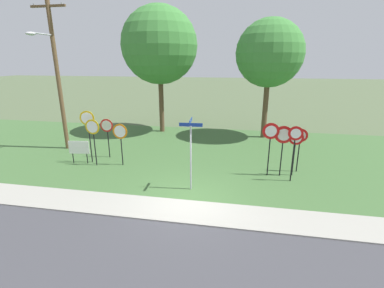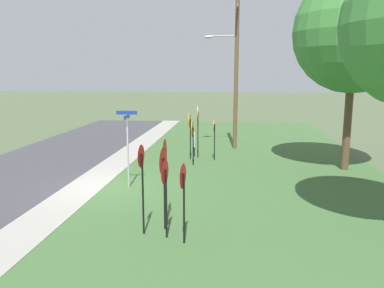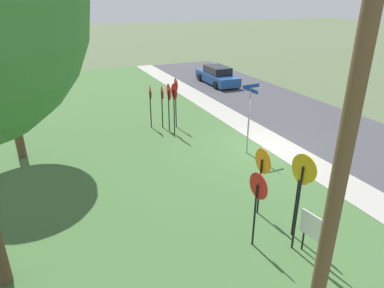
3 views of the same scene
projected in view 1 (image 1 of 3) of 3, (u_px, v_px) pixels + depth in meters
name	position (u px, v px, depth m)	size (l,w,h in m)	color
ground_plane	(189.00, 201.00, 10.87)	(160.00, 160.00, 0.00)	#4C5B3D
sidewalk_strip	(185.00, 211.00, 10.11)	(44.00, 1.60, 0.06)	#99968C
grass_median	(207.00, 153.00, 16.50)	(44.00, 12.00, 0.04)	#3D6033
stop_sign_near_left	(88.00, 125.00, 14.29)	(0.76, 0.15, 2.85)	black
stop_sign_near_right	(120.00, 135.00, 14.05)	(0.79, 0.09, 2.25)	black
stop_sign_far_left	(93.00, 132.00, 13.95)	(0.78, 0.10, 2.49)	black
stop_sign_far_center	(107.00, 130.00, 15.20)	(0.73, 0.11, 2.24)	black
yield_sign_near_left	(270.00, 137.00, 12.64)	(0.78, 0.10, 2.61)	black
yield_sign_near_right	(295.00, 141.00, 12.03)	(0.64, 0.11, 2.61)	black
yield_sign_far_left	(296.00, 143.00, 12.73)	(0.69, 0.12, 2.24)	black
yield_sign_far_right	(300.00, 140.00, 13.19)	(0.67, 0.13, 2.22)	black
yield_sign_center	(283.00, 139.00, 12.62)	(0.83, 0.12, 2.47)	black
street_name_post	(191.00, 149.00, 11.28)	(0.96, 0.82, 3.11)	#9EA0A8
utility_pole	(55.00, 67.00, 15.71)	(2.10, 2.07, 9.31)	brown
notice_board	(79.00, 149.00, 14.53)	(1.09, 0.18, 1.25)	black
oak_tree_left	(159.00, 46.00, 19.55)	(5.49, 5.49, 9.11)	brown
oak_tree_right	(270.00, 54.00, 18.09)	(4.49, 4.49, 8.03)	brown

